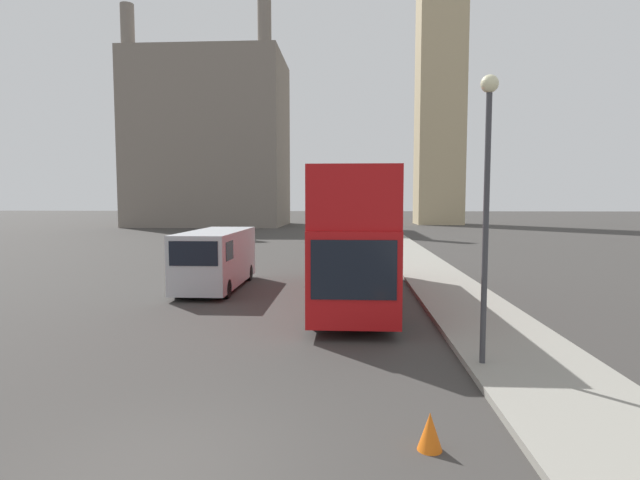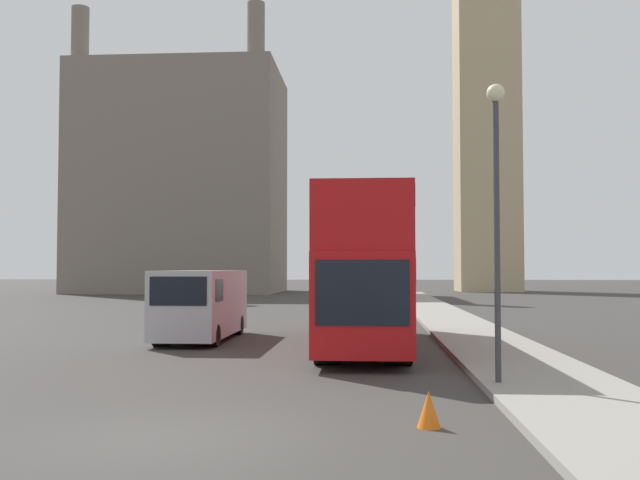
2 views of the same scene
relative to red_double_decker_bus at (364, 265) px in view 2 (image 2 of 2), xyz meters
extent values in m
plane|color=#383533|center=(-2.65, -11.72, -2.50)|extent=(300.00, 300.00, 0.00)
cube|color=tan|center=(12.88, 56.07, 24.28)|extent=(6.44, 6.44, 53.56)
cube|color=slate|center=(-19.17, 50.75, 8.90)|extent=(20.26, 14.07, 22.79)
cylinder|color=slate|center=(-27.78, 44.77, 22.80)|extent=(1.69, 1.69, 5.01)
cylinder|color=slate|center=(-10.56, 44.77, 22.80)|extent=(1.69, 1.69, 5.01)
cube|color=#B71114|center=(0.00, 0.00, -0.95)|extent=(2.41, 11.10, 2.47)
cube|color=#B71114|center=(0.00, 0.00, 1.12)|extent=(2.41, 10.88, 1.67)
cube|color=black|center=(0.00, 0.00, -0.14)|extent=(2.45, 10.66, 0.55)
cube|color=black|center=(0.00, 0.00, 1.59)|extent=(2.45, 10.43, 0.55)
cube|color=black|center=(0.00, -5.56, -0.65)|extent=(2.12, 0.03, 1.48)
cylinder|color=black|center=(-0.87, -3.88, -1.93)|extent=(0.68, 1.13, 1.13)
cylinder|color=black|center=(0.87, -3.88, -1.93)|extent=(0.68, 1.13, 1.13)
cylinder|color=black|center=(-0.87, 3.89, -1.93)|extent=(0.68, 1.13, 1.13)
cylinder|color=black|center=(0.87, 3.89, -1.93)|extent=(0.68, 1.13, 1.13)
cube|color=#B2B7BC|center=(-5.44, 1.94, -1.24)|extent=(2.01, 5.96, 2.14)
cube|color=black|center=(-5.44, -1.05, -0.77)|extent=(1.71, 0.02, 0.85)
cube|color=black|center=(-5.44, 0.01, -0.77)|extent=(2.04, 1.07, 0.68)
cylinder|color=black|center=(-6.20, -0.08, -2.15)|extent=(0.50, 0.69, 0.69)
cylinder|color=black|center=(-4.69, -0.08, -2.15)|extent=(0.50, 0.69, 0.69)
cylinder|color=black|center=(-6.20, 3.97, -2.15)|extent=(0.50, 0.69, 0.69)
cylinder|color=black|center=(-4.69, 3.97, -2.15)|extent=(0.50, 0.69, 0.69)
cylinder|color=#38383D|center=(2.69, -7.32, 0.44)|extent=(0.12, 0.12, 5.57)
sphere|color=beige|center=(2.69, -7.32, 3.40)|extent=(0.36, 0.36, 0.36)
cone|color=orange|center=(1.04, -10.80, -2.22)|extent=(0.36, 0.36, 0.55)
camera|label=1|loc=(-0.13, -17.75, 1.08)|focal=28.00mm
camera|label=2|loc=(0.16, -21.65, -0.12)|focal=40.00mm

